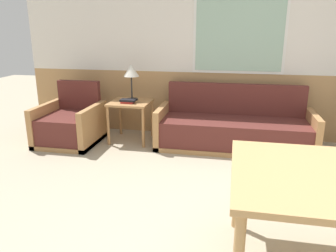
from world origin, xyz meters
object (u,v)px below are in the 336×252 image
object	(u,v)px
couch	(234,130)
table_lamp	(131,72)
side_table	(131,108)
armchair	(70,125)

from	to	relation	value
couch	table_lamp	distance (m)	1.65
couch	side_table	distance (m)	1.48
couch	table_lamp	size ratio (longest dim) A/B	4.03
armchair	side_table	world-z (taller)	armchair
couch	armchair	world-z (taller)	armchair
side_table	armchair	bearing A→B (deg)	-162.99
side_table	table_lamp	distance (m)	0.50
armchair	table_lamp	world-z (taller)	table_lamp
couch	side_table	bearing A→B (deg)	179.79
side_table	couch	bearing A→B (deg)	-0.21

